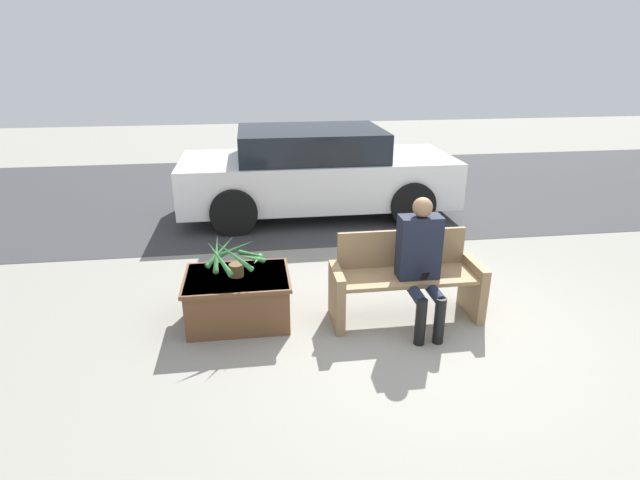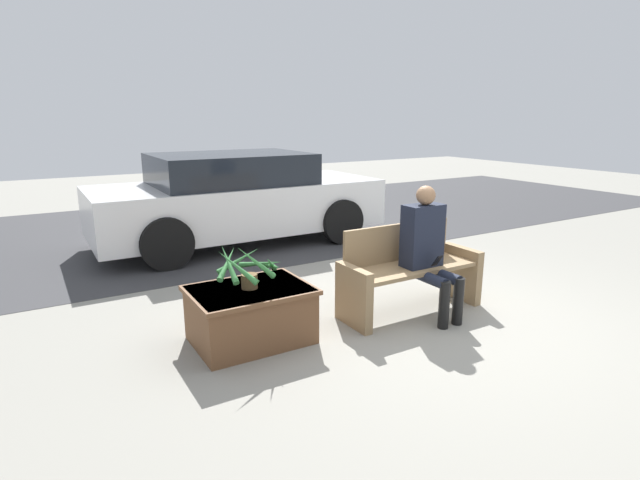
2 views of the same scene
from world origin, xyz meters
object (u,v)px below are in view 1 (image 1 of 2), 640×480
Objects in this scene: bench at (405,279)px; person_seated at (421,258)px; potted_plant at (236,258)px; parked_car at (316,172)px; planter_box at (238,297)px.

person_seated is at bearing -63.32° from bench.
potted_plant reaches higher than bench.
potted_plant is at bearing -109.91° from parked_car.
person_seated is 0.30× the size of parked_car.
person_seated is at bearing -10.03° from planter_box.
potted_plant is (0.00, 0.01, 0.43)m from planter_box.
person_seated is 1.26× the size of planter_box.
parked_car reaches higher than potted_plant.
potted_plant is at bearing 52.86° from planter_box.
bench is 1.73m from potted_plant.
planter_box is at bearing -109.95° from parked_car.
potted_plant is (-1.70, 0.15, 0.27)m from bench.
potted_plant is at bearing 174.96° from bench.
potted_plant is (-1.79, 0.32, -0.03)m from person_seated.
bench is 0.36m from person_seated.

